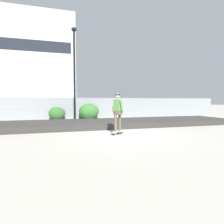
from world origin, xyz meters
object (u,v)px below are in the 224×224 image
Objects in this scene: skateboard at (118,133)px; street_lamp at (74,64)px; shrub_center at (89,111)px; shrub_left at (57,113)px; parked_car_near at (46,108)px; skater at (118,110)px.

skateboard is 9.18m from street_lamp.
shrub_center is at bearing 90.83° from skateboard.
street_lamp is 4.46× the size of shrub_center.
street_lamp is 5.65× the size of shrub_left.
shrub_center reaches higher than skateboard.
parked_car_near is 5.48m from shrub_center.
street_lamp is 4.43m from shrub_left.
shrub_center is (-0.11, 7.87, -0.46)m from skater.
street_lamp reaches higher than shrub_center.
skater is 8.37m from shrub_left.
skater reaches higher than parked_car_near.
skater is at bearing -71.54° from parked_car_near.
skateboard is 0.10× the size of street_lamp.
shrub_center reaches higher than shrub_left.
street_lamp is at bearing -2.47° from shrub_left.
skater is 12.44m from parked_car_near.
street_lamp reaches higher than shrub_left.
street_lamp is at bearing 99.74° from skateboard.
shrub_left is 0.79× the size of shrub_center.
parked_car_near is 3.32× the size of shrub_left.
street_lamp is at bearing 99.74° from skater.
street_lamp is 6.14m from parked_car_near.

